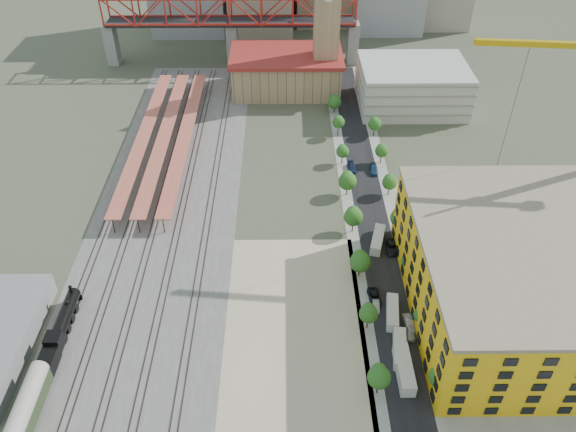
{
  "coord_description": "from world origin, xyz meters",
  "views": [
    {
      "loc": [
        -6.03,
        -98.76,
        88.35
      ],
      "look_at": [
        -5.15,
        -1.29,
        10.0
      ],
      "focal_mm": 35.0,
      "sensor_mm": 36.0,
      "label": 1
    }
  ],
  "objects_px": {
    "clock_tower": "(327,8)",
    "site_trailer_b": "(400,349)",
    "locomotive": "(61,330)",
    "coach": "(23,417)",
    "site_trailer_d": "(378,240)",
    "site_trailer_c": "(392,313)",
    "site_trailer_a": "(404,369)",
    "construction_building": "(526,276)"
  },
  "relations": [
    {
      "from": "site_trailer_b",
      "to": "site_trailer_d",
      "type": "height_order",
      "value": "site_trailer_d"
    },
    {
      "from": "coach",
      "to": "locomotive",
      "type": "bearing_deg",
      "value": 90.0
    },
    {
      "from": "locomotive",
      "to": "coach",
      "type": "relative_size",
      "value": 1.2
    },
    {
      "from": "locomotive",
      "to": "site_trailer_c",
      "type": "distance_m",
      "value": 66.17
    },
    {
      "from": "site_trailer_c",
      "to": "site_trailer_d",
      "type": "relative_size",
      "value": 0.95
    },
    {
      "from": "construction_building",
      "to": "site_trailer_a",
      "type": "relative_size",
      "value": 4.89
    },
    {
      "from": "locomotive",
      "to": "coach",
      "type": "height_order",
      "value": "coach"
    },
    {
      "from": "site_trailer_d",
      "to": "site_trailer_c",
      "type": "bearing_deg",
      "value": -74.47
    },
    {
      "from": "construction_building",
      "to": "site_trailer_a",
      "type": "bearing_deg",
      "value": -148.45
    },
    {
      "from": "construction_building",
      "to": "coach",
      "type": "relative_size",
      "value": 2.67
    },
    {
      "from": "coach",
      "to": "site_trailer_a",
      "type": "bearing_deg",
      "value": 8.88
    },
    {
      "from": "locomotive",
      "to": "site_trailer_b",
      "type": "distance_m",
      "value": 66.16
    },
    {
      "from": "locomotive",
      "to": "coach",
      "type": "xyz_separation_m",
      "value": [
        -0.0,
        -19.58,
        1.04
      ]
    },
    {
      "from": "clock_tower",
      "to": "locomotive",
      "type": "bearing_deg",
      "value": -118.53
    },
    {
      "from": "locomotive",
      "to": "site_trailer_a",
      "type": "bearing_deg",
      "value": -7.99
    },
    {
      "from": "coach",
      "to": "site_trailer_d",
      "type": "height_order",
      "value": "coach"
    },
    {
      "from": "construction_building",
      "to": "site_trailer_d",
      "type": "height_order",
      "value": "construction_building"
    },
    {
      "from": "clock_tower",
      "to": "site_trailer_d",
      "type": "distance_m",
      "value": 84.56
    },
    {
      "from": "site_trailer_c",
      "to": "construction_building",
      "type": "bearing_deg",
      "value": 12.58
    },
    {
      "from": "site_trailer_c",
      "to": "locomotive",
      "type": "bearing_deg",
      "value": -167.92
    },
    {
      "from": "clock_tower",
      "to": "site_trailer_b",
      "type": "height_order",
      "value": "clock_tower"
    },
    {
      "from": "locomotive",
      "to": "site_trailer_a",
      "type": "xyz_separation_m",
      "value": [
        66.0,
        -9.26,
        -0.7
      ]
    },
    {
      "from": "coach",
      "to": "site_trailer_c",
      "type": "distance_m",
      "value": 70.33
    },
    {
      "from": "site_trailer_b",
      "to": "site_trailer_d",
      "type": "distance_m",
      "value": 31.66
    },
    {
      "from": "locomotive",
      "to": "site_trailer_a",
      "type": "height_order",
      "value": "locomotive"
    },
    {
      "from": "clock_tower",
      "to": "site_trailer_c",
      "type": "distance_m",
      "value": 105.99
    },
    {
      "from": "coach",
      "to": "site_trailer_a",
      "type": "height_order",
      "value": "coach"
    },
    {
      "from": "site_trailer_d",
      "to": "site_trailer_b",
      "type": "bearing_deg",
      "value": -74.47
    },
    {
      "from": "coach",
      "to": "site_trailer_d",
      "type": "xyz_separation_m",
      "value": [
        66.0,
        46.69,
        -1.9
      ]
    },
    {
      "from": "clock_tower",
      "to": "site_trailer_b",
      "type": "distance_m",
      "value": 114.87
    },
    {
      "from": "coach",
      "to": "site_trailer_c",
      "type": "bearing_deg",
      "value": 20.15
    },
    {
      "from": "site_trailer_c",
      "to": "site_trailer_d",
      "type": "distance_m",
      "value": 22.47
    },
    {
      "from": "construction_building",
      "to": "site_trailer_c",
      "type": "height_order",
      "value": "construction_building"
    },
    {
      "from": "clock_tower",
      "to": "coach",
      "type": "distance_m",
      "value": 141.28
    },
    {
      "from": "site_trailer_b",
      "to": "construction_building",
      "type": "bearing_deg",
      "value": 31.35
    },
    {
      "from": "site_trailer_c",
      "to": "site_trailer_d",
      "type": "xyz_separation_m",
      "value": [
        0.0,
        22.47,
        0.06
      ]
    },
    {
      "from": "site_trailer_a",
      "to": "site_trailer_d",
      "type": "bearing_deg",
      "value": 90.06
    },
    {
      "from": "site_trailer_a",
      "to": "clock_tower",
      "type": "bearing_deg",
      "value": 94.0
    },
    {
      "from": "coach",
      "to": "site_trailer_c",
      "type": "xyz_separation_m",
      "value": [
        66.0,
        24.22,
        -1.96
      ]
    },
    {
      "from": "clock_tower",
      "to": "site_trailer_a",
      "type": "xyz_separation_m",
      "value": [
        8.0,
        -115.96,
        -27.28
      ]
    },
    {
      "from": "coach",
      "to": "site_trailer_c",
      "type": "relative_size",
      "value": 2.16
    },
    {
      "from": "construction_building",
      "to": "site_trailer_d",
      "type": "distance_m",
      "value": 34.04
    }
  ]
}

